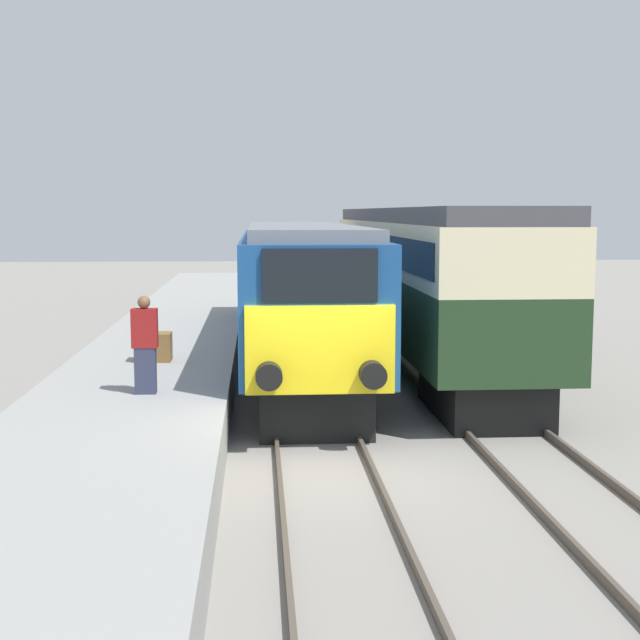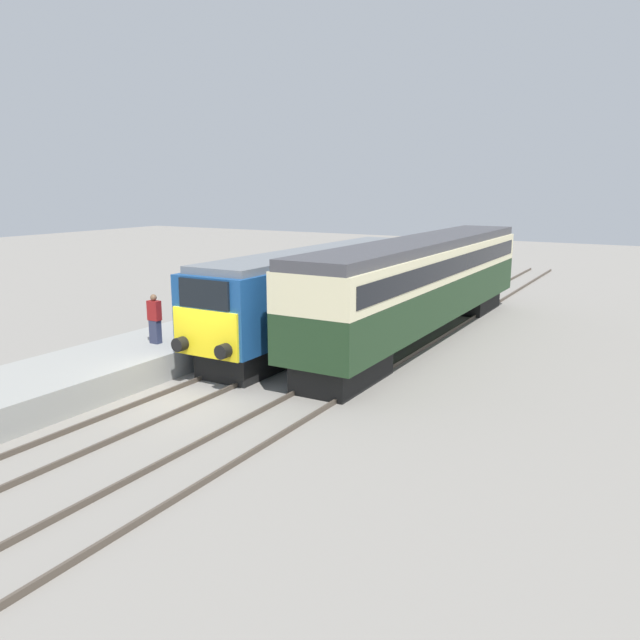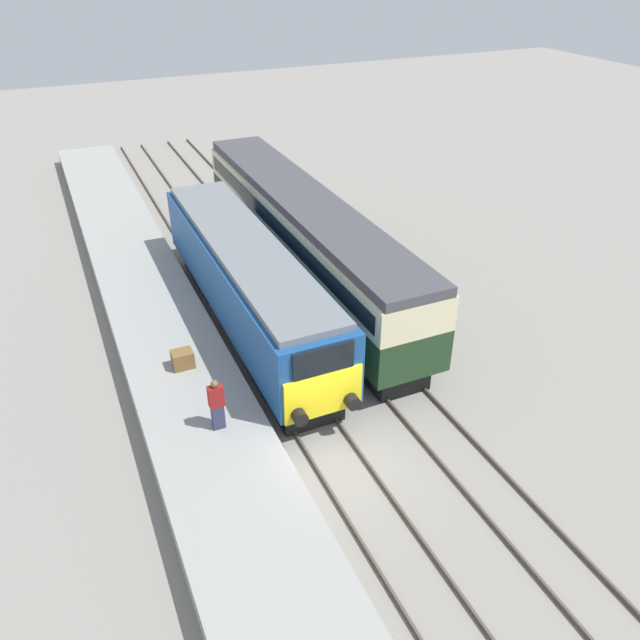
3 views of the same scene
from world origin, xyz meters
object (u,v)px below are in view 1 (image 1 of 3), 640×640
object	(u,v)px
locomotive	(300,292)
luggage_crate	(155,347)
passenger_carriage	(420,268)
person_on_platform	(145,345)

from	to	relation	value
locomotive	luggage_crate	xyz separation A→B (m)	(-3.20, -2.67, -0.91)
locomotive	passenger_carriage	size ratio (longest dim) A/B	0.79
locomotive	person_on_platform	world-z (taller)	locomotive
locomotive	person_on_platform	distance (m)	6.78
locomotive	luggage_crate	bearing A→B (deg)	-140.16
locomotive	passenger_carriage	bearing A→B (deg)	36.79
person_on_platform	luggage_crate	size ratio (longest dim) A/B	2.43
locomotive	luggage_crate	distance (m)	4.27
passenger_carriage	luggage_crate	distance (m)	8.51
locomotive	passenger_carriage	world-z (taller)	passenger_carriage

